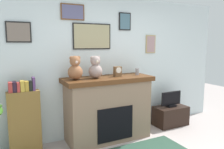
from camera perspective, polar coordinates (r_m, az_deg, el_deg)
back_wall at (r=4.29m, az=-0.57°, el=2.37°), size 5.20×0.15×2.60m
fireplace at (r=4.03m, az=-1.09°, el=-8.64°), size 1.59×0.66×1.14m
bookshelf at (r=3.78m, az=-21.70°, el=-10.75°), size 0.48×0.16×1.21m
tv_stand at (r=4.93m, az=14.88°, el=-10.27°), size 0.70×0.40×0.40m
television at (r=4.84m, az=15.04°, el=-6.30°), size 0.49×0.14×0.32m
candle_jar at (r=4.17m, az=6.55°, el=0.76°), size 0.07×0.07×0.13m
mantel_clock at (r=3.95m, az=1.44°, el=0.79°), size 0.13×0.10×0.18m
teddy_bear_brown at (r=3.64m, az=-9.50°, el=1.41°), size 0.24×0.24×0.39m
teddy_bear_cream at (r=3.76m, az=-4.30°, el=1.66°), size 0.24×0.24×0.38m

